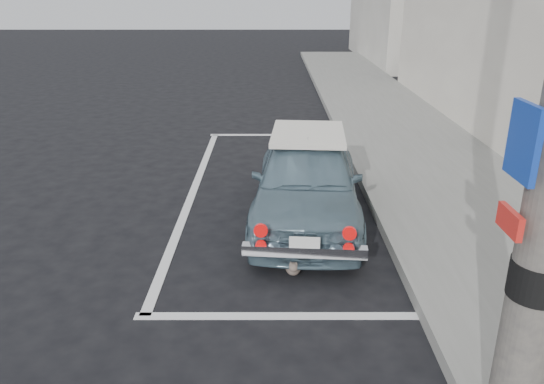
# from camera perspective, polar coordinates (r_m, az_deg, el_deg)

# --- Properties ---
(ground) EXTENTS (80.00, 80.00, 0.00)m
(ground) POSITION_cam_1_polar(r_m,az_deg,el_deg) (5.81, -3.61, -10.44)
(ground) COLOR black
(ground) RESTS_ON ground
(sidewalk) EXTENTS (2.80, 40.00, 0.15)m
(sidewalk) POSITION_cam_1_polar(r_m,az_deg,el_deg) (8.07, 20.61, -1.90)
(sidewalk) COLOR slate
(sidewalk) RESTS_ON ground
(pline_rear) EXTENTS (3.00, 0.12, 0.01)m
(pline_rear) POSITION_cam_1_polar(r_m,az_deg,el_deg) (5.38, 1.54, -13.19)
(pline_rear) COLOR silver
(pline_rear) RESTS_ON ground
(pline_front) EXTENTS (3.00, 0.12, 0.01)m
(pline_front) POSITION_cam_1_polar(r_m,az_deg,el_deg) (11.84, 0.65, 6.17)
(pline_front) COLOR silver
(pline_front) RESTS_ON ground
(pline_side) EXTENTS (0.12, 7.00, 0.01)m
(pline_side) POSITION_cam_1_polar(r_m,az_deg,el_deg) (8.60, -8.45, 0.15)
(pline_side) COLOR silver
(pline_side) RESTS_ON ground
(retro_coupe) EXTENTS (1.69, 3.64, 1.21)m
(retro_coupe) POSITION_cam_1_polar(r_m,az_deg,el_deg) (7.26, 3.78, 1.50)
(retro_coupe) COLOR slate
(retro_coupe) RESTS_ON ground
(cat) EXTENTS (0.19, 0.42, 0.22)m
(cat) POSITION_cam_1_polar(r_m,az_deg,el_deg) (6.04, 2.31, -7.95)
(cat) COLOR #736758
(cat) RESTS_ON ground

